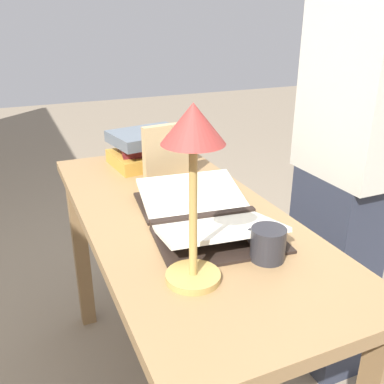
# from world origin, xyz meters

# --- Properties ---
(reading_desk) EXTENTS (1.28, 0.57, 0.77)m
(reading_desk) POSITION_xyz_m (0.00, 0.00, 0.64)
(reading_desk) COLOR #937047
(reading_desk) RESTS_ON ground_plane
(open_book) EXTENTS (0.52, 0.38, 0.06)m
(open_book) POSITION_xyz_m (-0.08, -0.04, 0.79)
(open_book) COLOR black
(open_book) RESTS_ON reading_desk
(book_stack_tall) EXTENTS (0.25, 0.31, 0.13)m
(book_stack_tall) POSITION_xyz_m (0.47, -0.05, 0.83)
(book_stack_tall) COLOR #BC8933
(book_stack_tall) RESTS_ON reading_desk
(book_standing_upright) EXTENTS (0.05, 0.18, 0.20)m
(book_standing_upright) POSITION_xyz_m (0.26, -0.06, 0.87)
(book_standing_upright) COLOR tan
(book_standing_upright) RESTS_ON reading_desk
(reading_lamp) EXTENTS (0.13, 0.13, 0.40)m
(reading_lamp) POSITION_xyz_m (-0.34, 0.11, 1.07)
(reading_lamp) COLOR tan
(reading_lamp) RESTS_ON reading_desk
(coffee_mug) EXTENTS (0.11, 0.08, 0.08)m
(coffee_mug) POSITION_xyz_m (-0.33, -0.09, 0.81)
(coffee_mug) COLOR #28282D
(coffee_mug) RESTS_ON reading_desk
(person_reader) EXTENTS (0.36, 0.22, 1.68)m
(person_reader) POSITION_xyz_m (-0.01, -0.61, 0.83)
(person_reader) COLOR #2D3342
(person_reader) RESTS_ON ground_plane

